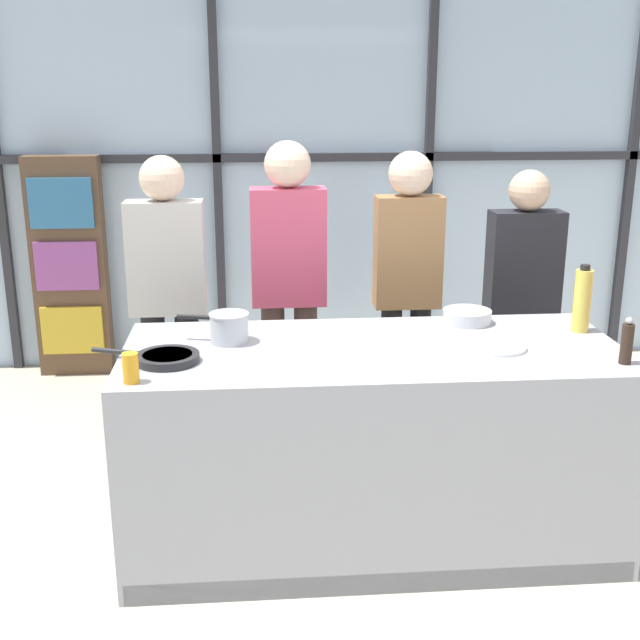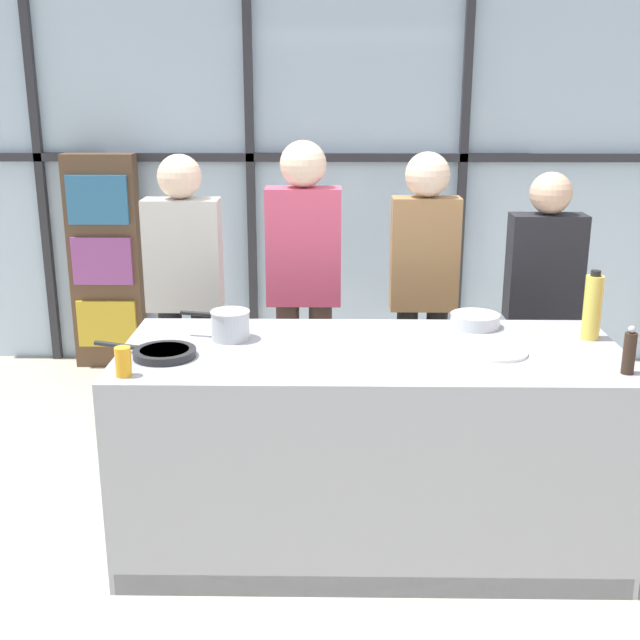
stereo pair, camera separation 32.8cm
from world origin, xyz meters
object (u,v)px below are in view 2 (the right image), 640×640
object	(u,v)px
spectator_center_right	(424,281)
white_plate	(497,352)
spectator_far_left	(185,286)
spectator_center_left	(304,277)
spectator_far_right	(542,298)
oil_bottle	(592,307)
pepper_grinder	(629,352)
saucepan	(230,324)
frying_pan	(163,353)
mixing_bowl	(475,320)
juice_glass_near	(123,362)

from	to	relation	value
spectator_center_right	white_plate	xyz separation A→B (m)	(0.21, -1.02, -0.06)
spectator_far_left	white_plate	distance (m)	1.83
spectator_center_left	spectator_far_right	world-z (taller)	spectator_center_left
spectator_far_left	spectator_center_right	distance (m)	1.31
oil_bottle	pepper_grinder	xyz separation A→B (m)	(0.01, -0.45, -0.06)
saucepan	white_plate	distance (m)	1.19
saucepan	oil_bottle	size ratio (longest dim) A/B	1.02
spectator_center_left	pepper_grinder	size ratio (longest dim) A/B	8.88
spectator_center_right	saucepan	size ratio (longest dim) A/B	5.27
white_plate	pepper_grinder	world-z (taller)	pepper_grinder
spectator_far_right	saucepan	xyz separation A→B (m)	(-1.62, -0.83, 0.09)
spectator_far_left	spectator_far_right	xyz separation A→B (m)	(1.97, 0.00, -0.06)
spectator_far_left	frying_pan	distance (m)	1.09
white_plate	mixing_bowl	xyz separation A→B (m)	(-0.03, 0.40, 0.03)
saucepan	pepper_grinder	world-z (taller)	pepper_grinder
spectator_center_right	oil_bottle	size ratio (longest dim) A/B	5.39
mixing_bowl	white_plate	bearing A→B (deg)	-85.68
spectator_far_right	oil_bottle	xyz separation A→B (m)	(0.01, -0.80, 0.17)
spectator_far_left	saucepan	xyz separation A→B (m)	(0.35, -0.83, 0.03)
mixing_bowl	spectator_far_left	bearing A→B (deg)	157.35
frying_pan	oil_bottle	world-z (taller)	oil_bottle
saucepan	spectator_center_left	bearing A→B (deg)	69.93
juice_glass_near	saucepan	bearing A→B (deg)	52.98
spectator_center_left	juice_glass_near	bearing A→B (deg)	63.09
spectator_far_right	juice_glass_near	distance (m)	2.38
spectator_far_left	spectator_far_right	bearing A→B (deg)	-180.00
mixing_bowl	spectator_center_left	bearing A→B (deg)	143.29
oil_bottle	saucepan	bearing A→B (deg)	-178.85
spectator_far_left	pepper_grinder	size ratio (longest dim) A/B	8.52
spectator_far_left	saucepan	bearing A→B (deg)	112.96
spectator_center_left	saucepan	world-z (taller)	spectator_center_left
spectator_far_left	white_plate	size ratio (longest dim) A/B	6.59
frying_pan	juice_glass_near	size ratio (longest dim) A/B	3.87
spectator_center_left	spectator_center_right	world-z (taller)	spectator_center_left
juice_glass_near	oil_bottle	bearing A→B (deg)	14.46
frying_pan	white_plate	world-z (taller)	frying_pan
juice_glass_near	white_plate	bearing A→B (deg)	10.94
oil_bottle	juice_glass_near	bearing A→B (deg)	-165.54
spectator_far_right	frying_pan	xyz separation A→B (m)	(-1.87, -1.08, 0.04)
spectator_far_left	juice_glass_near	size ratio (longest dim) A/B	14.18
white_plate	oil_bottle	size ratio (longest dim) A/B	0.81
spectator_center_right	frying_pan	distance (m)	1.63
mixing_bowl	juice_glass_near	size ratio (longest dim) A/B	1.95
spectator_far_left	pepper_grinder	world-z (taller)	spectator_far_left
spectator_far_right	pepper_grinder	xyz separation A→B (m)	(0.02, -1.26, 0.11)
saucepan	mixing_bowl	bearing A→B (deg)	10.48
white_plate	saucepan	bearing A→B (deg)	171.02
white_plate	frying_pan	bearing A→B (deg)	-177.48
juice_glass_near	spectator_center_right	bearing A→B (deg)	44.78
frying_pan	oil_bottle	xyz separation A→B (m)	(1.88, 0.28, 0.13)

